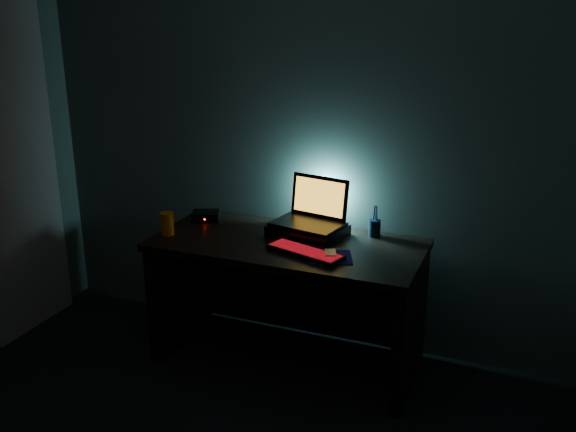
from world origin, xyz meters
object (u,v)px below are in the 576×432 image
(laptop, at_px, (313,213))
(juice_glass, at_px, (167,224))
(mouse, at_px, (330,254))
(router, at_px, (206,216))
(keyboard, at_px, (305,252))
(pen_cup, at_px, (375,228))

(laptop, distance_m, juice_glass, 0.83)
(mouse, distance_m, router, 0.94)
(keyboard, xyz_separation_m, router, (-0.76, 0.30, 0.01))
(pen_cup, relative_size, juice_glass, 0.74)
(mouse, xyz_separation_m, router, (-0.90, 0.29, 0.01))
(laptop, height_order, router, laptop)
(laptop, height_order, pen_cup, laptop)
(mouse, xyz_separation_m, juice_glass, (-0.98, -0.02, 0.05))
(pen_cup, bearing_deg, keyboard, -123.30)
(keyboard, height_order, router, router)
(pen_cup, distance_m, juice_glass, 1.18)
(mouse, xyz_separation_m, pen_cup, (0.13, 0.40, 0.03))
(laptop, xyz_separation_m, pen_cup, (0.35, 0.08, -0.07))
(laptop, xyz_separation_m, mouse, (0.22, -0.32, -0.10))
(keyboard, relative_size, pen_cup, 4.66)
(juice_glass, height_order, router, juice_glass)
(laptop, distance_m, mouse, 0.40)
(keyboard, xyz_separation_m, juice_glass, (-0.84, -0.01, 0.05))
(laptop, xyz_separation_m, keyboard, (0.08, -0.33, -0.11))
(laptop, relative_size, mouse, 4.44)
(pen_cup, bearing_deg, router, -173.89)
(router, bearing_deg, keyboard, -44.91)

